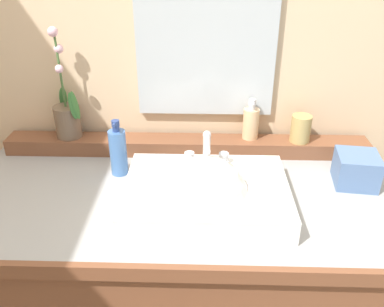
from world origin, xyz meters
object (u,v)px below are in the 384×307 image
soap_dispenser (251,122)px  tissue_box (356,169)px  sink_basin (206,196)px  tumbler_cup (301,129)px  lotion_bottle (118,151)px  potted_plant (67,114)px

soap_dispenser → tissue_box: soap_dispenser is taller
soap_dispenser → sink_basin: bearing=-114.3°
soap_dispenser → tumbler_cup: bearing=-7.1°
soap_dispenser → lotion_bottle: size_ratio=0.77×
potted_plant → tumbler_cup: 0.85m
potted_plant → soap_dispenser: potted_plant is taller
sink_basin → potted_plant: 0.63m
soap_dispenser → tumbler_cup: soap_dispenser is taller
soap_dispenser → tissue_box: (0.32, -0.21, -0.07)m
sink_basin → tissue_box: bearing=16.6°
potted_plant → lotion_bottle: (0.21, -0.16, -0.06)m
sink_basin → potted_plant: (-0.51, 0.35, 0.11)m
sink_basin → tumbler_cup: size_ratio=4.88×
soap_dispenser → tissue_box: bearing=-33.1°
sink_basin → soap_dispenser: (0.16, 0.36, 0.08)m
lotion_bottle → tumbler_cup: bearing=13.2°
soap_dispenser → tumbler_cup: 0.18m
tumbler_cup → tissue_box: (0.15, -0.19, -0.05)m
lotion_bottle → tissue_box: (0.78, -0.04, -0.03)m
potted_plant → lotion_bottle: 0.28m
tumbler_cup → sink_basin: bearing=-135.4°
potted_plant → tissue_box: 1.02m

